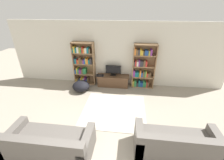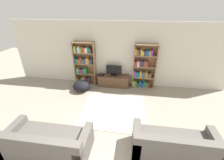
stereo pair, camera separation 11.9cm
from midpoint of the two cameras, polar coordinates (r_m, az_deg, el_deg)
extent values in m
cube|color=silver|center=(6.18, 2.32, 9.65)|extent=(8.80, 0.06, 2.60)
cube|color=#93704C|center=(6.53, -13.35, 6.26)|extent=(0.04, 0.30, 1.82)
cube|color=#93704C|center=(6.28, -6.01, 6.00)|extent=(0.04, 0.30, 1.82)
cube|color=#93704C|center=(6.51, -9.41, 6.56)|extent=(0.89, 0.04, 1.82)
cube|color=#93704C|center=(6.14, -10.41, 13.92)|extent=(0.89, 0.30, 0.04)
cube|color=#93704C|center=(6.75, -9.17, -0.93)|extent=(0.85, 0.30, 0.04)
cube|color=gold|center=(6.81, -12.42, 0.15)|extent=(0.04, 0.24, 0.21)
cube|color=brown|center=(6.78, -11.91, 0.23)|extent=(0.07, 0.24, 0.24)
cube|color=#234C99|center=(6.77, -11.26, -0.07)|extent=(0.07, 0.24, 0.17)
cube|color=gold|center=(6.73, -10.77, 0.14)|extent=(0.04, 0.24, 0.24)
cube|color=gold|center=(6.72, -10.32, 0.11)|extent=(0.06, 0.24, 0.24)
cube|color=silver|center=(6.70, -9.85, 0.02)|extent=(0.05, 0.24, 0.22)
cube|color=#7F338C|center=(6.68, -9.33, 0.13)|extent=(0.07, 0.24, 0.26)
cube|color=#234C99|center=(6.67, -8.75, -0.15)|extent=(0.06, 0.24, 0.20)
cube|color=brown|center=(6.64, -8.19, 0.01)|extent=(0.07, 0.24, 0.25)
cube|color=#93704C|center=(6.56, -9.46, 2.58)|extent=(0.85, 0.30, 0.04)
cube|color=#234C99|center=(6.62, -12.70, 3.52)|extent=(0.06, 0.24, 0.17)
cube|color=gold|center=(6.59, -12.23, 3.80)|extent=(0.05, 0.24, 0.25)
cube|color=#2D7F47|center=(6.58, -11.77, 3.63)|extent=(0.05, 0.24, 0.21)
cube|color=#7F338C|center=(6.56, -11.27, 3.53)|extent=(0.05, 0.24, 0.19)
cube|color=#7F338C|center=(6.55, -10.85, 3.44)|extent=(0.04, 0.24, 0.18)
cube|color=brown|center=(6.53, -10.38, 3.50)|extent=(0.07, 0.24, 0.20)
cube|color=#2D7F47|center=(6.50, -9.84, 3.66)|extent=(0.05, 0.24, 0.24)
cube|color=#2D7F47|center=(6.48, -9.25, 3.60)|extent=(0.08, 0.24, 0.24)
cube|color=#93704C|center=(6.39, -9.77, 6.29)|extent=(0.85, 0.30, 0.04)
cube|color=#333338|center=(6.45, -13.21, 7.48)|extent=(0.04, 0.24, 0.24)
cube|color=#196B75|center=(6.44, -12.63, 7.30)|extent=(0.07, 0.24, 0.20)
cube|color=#B72D28|center=(6.42, -12.09, 7.24)|extent=(0.04, 0.24, 0.19)
cube|color=orange|center=(6.40, -11.66, 7.12)|extent=(0.04, 0.24, 0.16)
cube|color=brown|center=(6.37, -11.12, 7.49)|extent=(0.08, 0.24, 0.25)
cube|color=brown|center=(6.35, -10.41, 7.19)|extent=(0.07, 0.24, 0.18)
cube|color=#7F338C|center=(6.34, -9.87, 7.09)|extent=(0.05, 0.24, 0.16)
cube|color=#234C99|center=(6.31, -9.39, 7.29)|extent=(0.06, 0.24, 0.21)
cube|color=gold|center=(6.29, -8.92, 7.40)|extent=(0.04, 0.24, 0.24)
cube|color=orange|center=(6.28, -8.39, 7.30)|extent=(0.06, 0.24, 0.23)
cube|color=#196B75|center=(6.27, -7.80, 7.08)|extent=(0.05, 0.24, 0.18)
cube|color=#333338|center=(6.24, -7.15, 7.32)|extent=(0.08, 0.24, 0.24)
cube|color=#93704C|center=(6.24, -10.09, 10.19)|extent=(0.85, 0.30, 0.04)
cube|color=#196B75|center=(6.33, -13.65, 11.10)|extent=(0.04, 0.24, 0.18)
cube|color=gold|center=(6.30, -13.20, 11.45)|extent=(0.06, 0.24, 0.26)
cube|color=#196B75|center=(6.28, -12.55, 11.21)|extent=(0.06, 0.24, 0.20)
cube|color=silver|center=(6.25, -11.89, 11.37)|extent=(0.08, 0.24, 0.24)
cube|color=#9E9333|center=(6.23, -11.22, 11.21)|extent=(0.05, 0.24, 0.20)
cube|color=#2D7F47|center=(6.21, -10.74, 11.31)|extent=(0.04, 0.24, 0.23)
cube|color=#B72D28|center=(6.19, -10.25, 11.40)|extent=(0.05, 0.24, 0.25)
cube|color=orange|center=(6.18, -9.70, 11.17)|extent=(0.06, 0.24, 0.20)
cube|color=silver|center=(6.16, -9.01, 11.21)|extent=(0.08, 0.24, 0.21)
cube|color=#196B75|center=(6.13, -8.22, 11.31)|extent=(0.07, 0.24, 0.23)
cube|color=brown|center=(6.11, -7.55, 11.08)|extent=(0.05, 0.24, 0.18)
cube|color=#93704C|center=(6.10, 8.77, 5.18)|extent=(0.04, 0.30, 1.82)
cube|color=#93704C|center=(6.17, 16.74, 4.59)|extent=(0.04, 0.30, 1.82)
cube|color=#93704C|center=(6.24, 12.72, 5.34)|extent=(0.89, 0.04, 1.82)
cube|color=#93704C|center=(5.85, 13.68, 12.99)|extent=(0.89, 0.30, 0.04)
cube|color=#93704C|center=(6.50, 12.00, -2.39)|extent=(0.85, 0.30, 0.04)
cube|color=#9E9333|center=(6.40, 8.82, -1.16)|extent=(0.08, 0.24, 0.24)
cube|color=#2D7F47|center=(6.40, 9.57, -1.16)|extent=(0.08, 0.24, 0.25)
cube|color=#333338|center=(6.42, 10.32, -1.54)|extent=(0.08, 0.24, 0.17)
cube|color=#196B75|center=(6.41, 11.00, -1.23)|extent=(0.05, 0.24, 0.26)
cube|color=#234C99|center=(6.42, 11.55, -1.49)|extent=(0.06, 0.24, 0.20)
cube|color=#234C99|center=(6.43, 12.12, -1.60)|extent=(0.05, 0.24, 0.19)
cube|color=#2D7F47|center=(6.42, 12.70, -1.41)|extent=(0.07, 0.24, 0.24)
cube|color=#2D7F47|center=(6.44, 13.28, -1.56)|extent=(0.06, 0.24, 0.21)
cube|color=#B72D28|center=(6.44, 13.78, -1.49)|extent=(0.04, 0.24, 0.24)
cube|color=brown|center=(6.44, 14.24, -1.54)|extent=(0.05, 0.24, 0.23)
cube|color=#93704C|center=(6.29, 12.39, 1.22)|extent=(0.85, 0.30, 0.04)
cube|color=#7F338C|center=(6.20, 9.12, 2.54)|extent=(0.08, 0.24, 0.24)
cube|color=#196B75|center=(6.21, 9.74, 2.27)|extent=(0.05, 0.24, 0.19)
cube|color=#196B75|center=(6.21, 10.31, 2.29)|extent=(0.07, 0.24, 0.20)
cube|color=#2D7F47|center=(6.22, 10.88, 2.18)|extent=(0.04, 0.24, 0.18)
cube|color=orange|center=(6.21, 11.44, 2.45)|extent=(0.06, 0.24, 0.26)
cube|color=#234C99|center=(6.23, 12.01, 2.08)|extent=(0.06, 0.24, 0.18)
cube|color=brown|center=(6.22, 12.60, 2.25)|extent=(0.06, 0.24, 0.23)
cube|color=#2D7F47|center=(6.23, 13.09, 2.22)|extent=(0.04, 0.24, 0.23)
cube|color=#9E9333|center=(6.23, 13.54, 2.30)|extent=(0.04, 0.24, 0.26)
cube|color=#B72D28|center=(6.25, 13.94, 1.87)|extent=(0.05, 0.24, 0.16)
cube|color=brown|center=(6.26, 14.41, 1.87)|extent=(0.05, 0.24, 0.17)
cube|color=brown|center=(6.26, 14.96, 1.99)|extent=(0.05, 0.24, 0.21)
cube|color=#93704C|center=(6.11, 12.80, 5.05)|extent=(0.85, 0.30, 0.04)
cube|color=#333338|center=(6.04, 9.25, 6.21)|extent=(0.05, 0.24, 0.18)
cube|color=#B72D28|center=(6.03, 9.81, 6.32)|extent=(0.06, 0.24, 0.21)
cube|color=silver|center=(6.04, 10.47, 6.19)|extent=(0.07, 0.24, 0.20)
cube|color=#7F338C|center=(6.03, 11.07, 6.40)|extent=(0.04, 0.24, 0.25)
cube|color=#333338|center=(6.04, 11.70, 6.24)|extent=(0.08, 0.24, 0.23)
cube|color=#333338|center=(6.05, 12.32, 6.14)|extent=(0.04, 0.24, 0.21)
cube|color=brown|center=(6.05, 12.97, 6.22)|extent=(0.07, 0.24, 0.24)
cube|color=#B72D28|center=(6.06, 13.68, 6.02)|extent=(0.07, 0.24, 0.21)
cube|color=#93704C|center=(5.96, 13.25, 9.10)|extent=(0.85, 0.30, 0.04)
cube|color=orange|center=(5.89, 9.65, 10.62)|extent=(0.06, 0.24, 0.24)
cube|color=brown|center=(5.89, 10.32, 10.42)|extent=(0.07, 0.24, 0.21)
cube|color=#333338|center=(5.90, 11.08, 10.40)|extent=(0.07, 0.24, 0.22)
cube|color=gold|center=(5.90, 11.68, 10.43)|extent=(0.05, 0.24, 0.23)
cube|color=gold|center=(5.91, 12.24, 10.08)|extent=(0.07, 0.24, 0.17)
cube|color=#333338|center=(5.92, 12.90, 10.02)|extent=(0.05, 0.24, 0.17)
cube|color=#234C99|center=(5.92, 13.50, 10.14)|extent=(0.05, 0.24, 0.20)
cube|color=#234C99|center=(5.92, 14.08, 9.99)|extent=(0.06, 0.24, 0.18)
cube|color=#9E9333|center=(5.93, 14.77, 9.92)|extent=(0.06, 0.24, 0.18)
cube|color=#7F338C|center=(5.93, 15.48, 10.10)|extent=(0.07, 0.24, 0.23)
cube|color=brown|center=(6.34, 1.12, -0.45)|extent=(1.27, 0.42, 0.44)
cube|color=brown|center=(6.24, 1.14, 1.48)|extent=(1.35, 0.45, 0.04)
cube|color=black|center=(6.28, 1.21, 1.98)|extent=(0.24, 0.16, 0.03)
cylinder|color=black|center=(6.26, 1.21, 2.31)|extent=(0.04, 0.04, 0.05)
cube|color=black|center=(6.18, 1.23, 4.02)|extent=(0.63, 0.04, 0.36)
cube|color=black|center=(6.16, 1.21, 3.95)|extent=(0.59, 0.00, 0.32)
cube|color=#28282D|center=(6.26, -3.87, 1.81)|extent=(0.32, 0.20, 0.02)
cube|color=black|center=(6.25, -3.87, 1.93)|extent=(0.31, 0.19, 0.00)
cube|color=beige|center=(5.04, 1.19, -11.49)|extent=(2.03, 1.87, 0.02)
cube|color=#56514C|center=(4.06, -22.10, -21.77)|extent=(1.93, 0.93, 0.42)
cube|color=#56514C|center=(3.57, -26.31, -21.48)|extent=(1.93, 0.18, 0.40)
cube|color=#56514C|center=(4.45, -32.65, -17.90)|extent=(0.18, 0.93, 0.60)
cube|color=#56514C|center=(3.70, -9.39, -23.67)|extent=(0.18, 0.93, 0.60)
cube|color=#56514C|center=(4.02, 23.16, -22.49)|extent=(1.87, 0.82, 0.44)
cube|color=#56514C|center=(3.53, 25.61, -21.99)|extent=(1.87, 0.18, 0.37)
cube|color=#56514C|center=(3.81, 10.17, -21.60)|extent=(0.18, 0.82, 0.62)
cube|color=#56514C|center=(4.27, 35.12, -20.76)|extent=(0.18, 0.82, 0.62)
ellipsoid|color=black|center=(6.15, -10.99, -2.11)|extent=(0.68, 0.68, 0.41)
camera|label=1|loc=(0.06, -89.37, 0.32)|focal=24.00mm
camera|label=2|loc=(0.06, 90.63, -0.32)|focal=24.00mm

